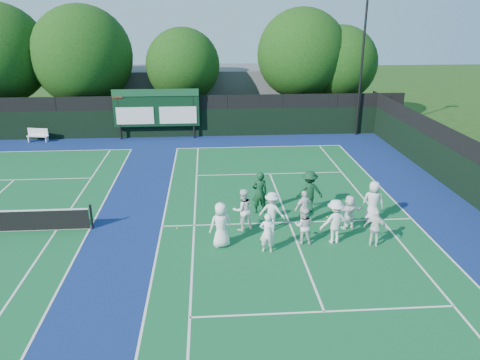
{
  "coord_description": "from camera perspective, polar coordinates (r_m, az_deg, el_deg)",
  "views": [
    {
      "loc": [
        -3.44,
        -17.26,
        8.75
      ],
      "look_at": [
        -2.0,
        3.0,
        1.3
      ],
      "focal_mm": 35.0,
      "sensor_mm": 36.0,
      "label": 1
    }
  ],
  "objects": [
    {
      "name": "court_apron",
      "position": [
        20.41,
        -10.92,
        -5.63
      ],
      "size": [
        34.0,
        32.0,
        0.01
      ],
      "primitive_type": "cube",
      "color": "navy",
      "rests_on": "ground"
    },
    {
      "name": "player_back_3",
      "position": [
        20.15,
        13.13,
        -3.83
      ],
      "size": [
        1.44,
        0.68,
        1.49
      ],
      "primitive_type": "imported",
      "rotation": [
        0.0,
        0.0,
        3.32
      ],
      "color": "white",
      "rests_on": "ground"
    },
    {
      "name": "tennis_ball_5",
      "position": [
        21.49,
        11.32,
        -4.2
      ],
      "size": [
        0.07,
        0.07,
        0.07
      ],
      "primitive_type": "sphere",
      "color": "#C0DB19",
      "rests_on": "ground"
    },
    {
      "name": "player_back_2",
      "position": [
        20.09,
        7.83,
        -3.41
      ],
      "size": [
        1.0,
        0.71,
        1.57
      ],
      "primitive_type": "imported",
      "rotation": [
        0.0,
        0.0,
        3.54
      ],
      "color": "white",
      "rests_on": "ground"
    },
    {
      "name": "tennis_ball_1",
      "position": [
        21.24,
        10.58,
        -4.45
      ],
      "size": [
        0.07,
        0.07,
        0.07
      ],
      "primitive_type": "sphere",
      "color": "#C0DB19",
      "rests_on": "ground"
    },
    {
      "name": "tree_b",
      "position": [
        38.1,
        -18.38,
        13.88
      ],
      "size": [
        7.48,
        7.48,
        9.17
      ],
      "color": "black",
      "rests_on": "ground"
    },
    {
      "name": "player_front_2",
      "position": [
        18.59,
        7.81,
        -5.57
      ],
      "size": [
        0.84,
        0.72,
        1.49
      ],
      "primitive_type": "imported",
      "rotation": [
        0.0,
        0.0,
        2.9
      ],
      "color": "silver",
      "rests_on": "ground"
    },
    {
      "name": "player_back_1",
      "position": [
        19.52,
        3.91,
        -3.82
      ],
      "size": [
        1.23,
        0.98,
        1.67
      ],
      "primitive_type": "imported",
      "rotation": [
        0.0,
        0.0,
        2.76
      ],
      "color": "white",
      "rests_on": "ground"
    },
    {
      "name": "tennis_ball_3",
      "position": [
        20.02,
        -7.66,
        -5.86
      ],
      "size": [
        0.07,
        0.07,
        0.07
      ],
      "primitive_type": "sphere",
      "color": "#C0DB19",
      "rests_on": "ground"
    },
    {
      "name": "coach_right",
      "position": [
        21.38,
        8.45,
        -1.41
      ],
      "size": [
        1.28,
        0.77,
        1.95
      ],
      "primitive_type": "imported",
      "rotation": [
        0.0,
        0.0,
        3.17
      ],
      "color": "#0F371E",
      "rests_on": "ground"
    },
    {
      "name": "scoreboard",
      "position": [
        33.68,
        -10.19,
        8.6
      ],
      "size": [
        6.0,
        0.21,
        3.55
      ],
      "color": "black",
      "rests_on": "ground"
    },
    {
      "name": "ground",
      "position": [
        19.65,
        6.49,
        -6.43
      ],
      "size": [
        120.0,
        120.0,
        0.0
      ],
      "primitive_type": "plane",
      "color": "#1B3C10",
      "rests_on": "ground"
    },
    {
      "name": "tennis_ball_0",
      "position": [
        18.49,
        -2.7,
        -8.01
      ],
      "size": [
        0.07,
        0.07,
        0.07
      ],
      "primitive_type": "sphere",
      "color": "#C0DB19",
      "rests_on": "ground"
    },
    {
      "name": "bench",
      "position": [
        35.67,
        -23.41,
        5.11
      ],
      "size": [
        1.53,
        0.68,
        0.94
      ],
      "color": "silver",
      "rests_on": "ground"
    },
    {
      "name": "clubhouse",
      "position": [
        41.83,
        -2.07,
        10.84
      ],
      "size": [
        18.0,
        6.0,
        4.0
      ],
      "primitive_type": "cube",
      "color": "#5A5B60",
      "rests_on": "ground"
    },
    {
      "name": "tree_a",
      "position": [
        39.98,
        -27.15,
        13.29
      ],
      "size": [
        7.36,
        7.36,
        9.33
      ],
      "color": "black",
      "rests_on": "ground"
    },
    {
      "name": "player_front_4",
      "position": [
        18.97,
        16.19,
        -5.62
      ],
      "size": [
        0.97,
        0.7,
        1.52
      ],
      "primitive_type": "imported",
      "rotation": [
        0.0,
        0.0,
        2.72
      ],
      "color": "white",
      "rests_on": "ground"
    },
    {
      "name": "player_front_1",
      "position": [
        17.78,
        3.34,
        -6.45
      ],
      "size": [
        0.64,
        0.47,
        1.59
      ],
      "primitive_type": "imported",
      "rotation": [
        0.0,
        0.0,
        2.98
      ],
      "color": "white",
      "rests_on": "ground"
    },
    {
      "name": "light_pole_right",
      "position": [
        34.81,
        14.81,
        15.48
      ],
      "size": [
        1.2,
        0.3,
        10.12
      ],
      "color": "black",
      "rests_on": "ground"
    },
    {
      "name": "back_fence",
      "position": [
        34.17,
        -8.33,
        7.44
      ],
      "size": [
        34.0,
        0.08,
        3.0
      ],
      "color": "black",
      "rests_on": "ground"
    },
    {
      "name": "near_court",
      "position": [
        20.53,
        6.0,
        -5.17
      ],
      "size": [
        11.05,
        23.85,
        0.01
      ],
      "color": "#11552B",
      "rests_on": "ground"
    },
    {
      "name": "tree_d",
      "position": [
        37.76,
        7.76,
        14.73
      ],
      "size": [
        6.93,
        6.93,
        8.94
      ],
      "color": "black",
      "rests_on": "ground"
    },
    {
      "name": "player_front_0",
      "position": [
        18.13,
        -2.34,
        -5.48
      ],
      "size": [
        1.01,
        0.8,
        1.82
      ],
      "primitive_type": "imported",
      "rotation": [
        0.0,
        0.0,
        3.41
      ],
      "color": "white",
      "rests_on": "ground"
    },
    {
      "name": "player_front_3",
      "position": [
        18.76,
        11.49,
        -4.99
      ],
      "size": [
        1.27,
        0.85,
        1.82
      ],
      "primitive_type": "imported",
      "rotation": [
        0.0,
        0.0,
        3.3
      ],
      "color": "white",
      "rests_on": "ground"
    },
    {
      "name": "tree_c",
      "position": [
        37.11,
        -6.73,
        13.52
      ],
      "size": [
        5.63,
        5.63,
        7.52
      ],
      "color": "black",
      "rests_on": "ground"
    },
    {
      "name": "tennis_ball_2",
      "position": [
        21.01,
        16.43,
        -5.25
      ],
      "size": [
        0.07,
        0.07,
        0.07
      ],
      "primitive_type": "sphere",
      "color": "#C0DB19",
      "rests_on": "ground"
    },
    {
      "name": "player_back_4",
      "position": [
        20.99,
        15.92,
        -2.56
      ],
      "size": [
        1.02,
        0.78,
        1.86
      ],
      "primitive_type": "imported",
      "rotation": [
        0.0,
        0.0,
        2.91
      ],
      "color": "silver",
      "rests_on": "ground"
    },
    {
      "name": "player_back_0",
      "position": [
        19.45,
        0.34,
        -3.63
      ],
      "size": [
        1.06,
        0.94,
        1.81
      ],
      "primitive_type": "imported",
      "rotation": [
        0.0,
        0.0,
        3.48
      ],
      "color": "white",
      "rests_on": "ground"
    },
    {
      "name": "tree_e",
      "position": [
        38.55,
        12.25,
        13.51
      ],
      "size": [
        5.82,
        5.82,
        7.66
      ],
      "color": "black",
      "rests_on": "ground"
    },
    {
      "name": "tennis_ball_4",
      "position": [
        22.09,
        1.24,
        -3.1
      ],
      "size": [
        0.07,
        0.07,
        0.07
      ],
      "primitive_type": "sphere",
      "color": "#C0DB19",
      "rests_on": "ground"
    },
    {
      "name": "coach_left",
      "position": [
        21.04,
        2.4,
        -1.54
      ],
      "size": [
        0.76,
        0.54,
        1.96
      ],
      "primitive_type": "imported",
      "rotation": [
        0.0,
        0.0,
        3.25
      ],
      "color": "#103C1F",
      "rests_on": "ground"
    }
  ]
}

